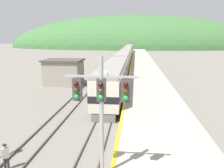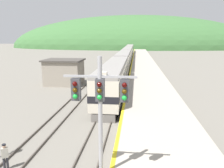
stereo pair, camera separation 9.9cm
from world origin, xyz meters
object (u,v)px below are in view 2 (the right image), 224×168
carriage_second (124,60)px  express_train_lead_car (114,78)px  signal_mast_main (100,105)px  carriage_fourth (130,50)px  carriage_third (128,53)px  track_worker (5,155)px

carriage_second → express_train_lead_car: bearing=-90.0°
express_train_lead_car → signal_mast_main: 19.71m
carriage_fourth → carriage_third: bearing=-90.0°
track_worker → carriage_fourth: bearing=86.9°
express_train_lead_car → carriage_second: express_train_lead_car is taller
carriage_second → carriage_third: same height
carriage_fourth → track_worker: (-4.62, -86.44, -1.42)m
carriage_third → track_worker: size_ratio=13.55×
carriage_second → carriage_third: size_ratio=1.00×
carriage_third → signal_mast_main: (1.31, -65.05, 2.35)m
carriage_second → carriage_fourth: (0.00, 45.77, 0.00)m
carriage_fourth → signal_mast_main: 87.98m
carriage_second → carriage_third: (0.00, 22.88, 0.00)m
carriage_third → track_worker: bearing=-94.2°
carriage_fourth → express_train_lead_car: bearing=-90.0°
express_train_lead_car → track_worker: bearing=-104.4°
signal_mast_main → track_worker: size_ratio=4.24×
express_train_lead_car → carriage_fourth: express_train_lead_car is taller
carriage_fourth → track_worker: carriage_fourth is taller
carriage_fourth → track_worker: bearing=-93.1°
signal_mast_main → track_worker: 7.19m
express_train_lead_car → signal_mast_main: (1.31, -19.52, 2.33)m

